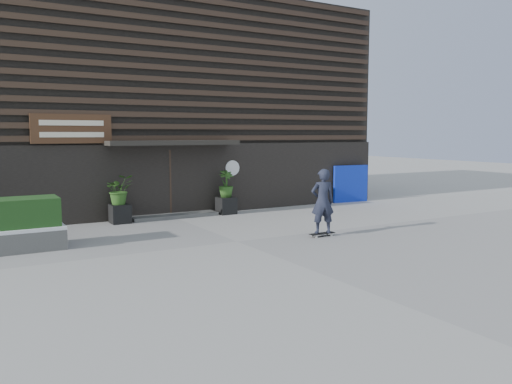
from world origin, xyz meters
TOP-DOWN VIEW (x-y plane):
  - ground at (0.00, 0.00)m, footprint 80.00×80.00m
  - entrance_step at (0.00, 4.60)m, footprint 3.00×0.80m
  - planter_pot_left at (-1.90, 4.40)m, footprint 0.60×0.60m
  - bamboo_left at (-1.90, 4.40)m, footprint 0.86×0.75m
  - planter_pot_right at (1.90, 4.40)m, footprint 0.60×0.60m
  - bamboo_right at (1.90, 4.40)m, footprint 0.54×0.54m
  - blue_tarp at (7.88, 4.70)m, footprint 1.64×0.27m
  - building at (-0.00, 9.96)m, footprint 18.00×11.00m
  - skateboarder at (2.38, -0.59)m, footprint 0.78×0.61m

SIDE VIEW (x-z plane):
  - ground at x=0.00m, z-range 0.00..0.00m
  - entrance_step at x=0.00m, z-range 0.00..0.12m
  - planter_pot_left at x=-1.90m, z-range 0.00..0.60m
  - planter_pot_right at x=1.90m, z-range 0.00..0.60m
  - blue_tarp at x=7.88m, z-range 0.00..1.54m
  - skateboarder at x=2.38m, z-range 0.04..1.93m
  - bamboo_left at x=-1.90m, z-range 0.60..1.56m
  - bamboo_right at x=1.90m, z-range 0.60..1.56m
  - building at x=0.00m, z-range -0.01..7.99m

